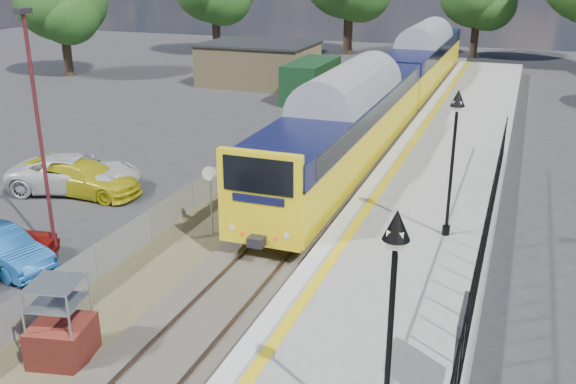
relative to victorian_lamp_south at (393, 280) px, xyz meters
The scene contains 16 objects.
ground 8.05m from the victorian_lamp_south, 143.97° to the left, with size 120.00×120.00×0.00m, color #2D2D30.
track_bed 15.50m from the victorian_lamp_south, 113.60° to the left, with size 5.90×80.00×0.29m.
platform 12.67m from the victorian_lamp_south, 96.18° to the left, with size 5.00×70.00×0.90m, color gray.
platform_edge 12.92m from the victorian_lamp_south, 105.65° to the left, with size 0.90×70.00×0.01m.
victorian_lamp_south is the anchor object (origin of this frame).
victorian_lamp_north 10.00m from the victorian_lamp_south, 91.15° to the left, with size 0.44×0.44×4.60m.
palisade_fence 6.79m from the victorian_lamp_south, 80.47° to the left, with size 0.12×26.00×2.00m.
wire_fence 19.07m from the victorian_lamp_south, 121.23° to the left, with size 0.06×52.00×1.20m.
outbuilding 38.94m from the victorian_lamp_south, 114.99° to the left, with size 10.80×10.10×3.12m.
train 28.55m from the victorian_lamp_south, 101.13° to the left, with size 2.82×40.83×3.51m.
brick_plinth 8.75m from the victorian_lamp_south, behind, with size 1.56×1.56×2.12m.
speed_sign 12.45m from the victorian_lamp_south, 131.07° to the left, with size 0.51×0.15×2.54m.
carpark_lamp 13.29m from the victorian_lamp_south, 153.83° to the left, with size 0.25×0.50×7.76m.
car_blue 14.28m from the victorian_lamp_south, 160.13° to the left, with size 1.33×3.82×1.26m, color #1C5DA9.
car_yellow 18.78m from the victorian_lamp_south, 142.76° to the left, with size 1.91×4.69×1.36m, color gold.
car_white 19.41m from the victorian_lamp_south, 143.43° to the left, with size 2.45×5.32×1.48m, color silver.
Camera 1 is at (7.08, -13.05, 9.09)m, focal length 40.00 mm.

